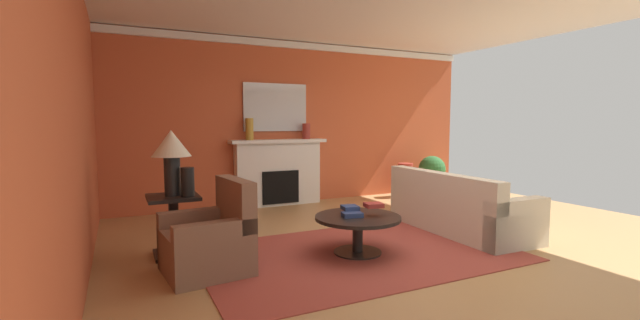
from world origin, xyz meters
The scene contains 21 objects.
ground_plane centered at (0.00, 0.00, 0.00)m, with size 9.00×9.00×0.00m, color tan.
wall_fireplace centered at (0.00, 3.24, 1.53)m, with size 7.53×0.12×3.05m, color #C65633.
wall_window centered at (-3.52, 0.30, 1.53)m, with size 0.12×6.97×3.05m, color #C65633.
ceiling_panel centered at (0.00, 0.30, 3.08)m, with size 7.53×6.97×0.06m, color white.
crown_moulding centered at (0.00, 3.16, 2.97)m, with size 7.53×0.08×0.12m, color white.
area_rug centered at (-0.67, -0.11, 0.01)m, with size 3.59×2.31×0.01m, color #993D33.
fireplace centered at (-0.50, 3.03, 0.58)m, with size 1.80×0.35×1.22m.
mantel_mirror centered at (-0.50, 3.15, 1.81)m, with size 1.22×0.04×0.88m, color silver.
sofa centered at (1.10, 0.14, 0.30)m, with size 0.94×2.12×0.85m.
armchair_near_window centered at (-2.35, 0.03, 0.31)m, with size 0.88×0.88×0.95m.
coffee_table centered at (-0.67, -0.11, 0.34)m, with size 1.00×1.00×0.45m.
side_table centered at (-2.61, 0.77, 0.40)m, with size 0.56×0.56×0.70m.
table_lamp centered at (-2.61, 0.77, 1.22)m, with size 0.44×0.44×0.75m.
vase_mantel_right centered at (0.05, 2.98, 1.37)m, with size 0.15×0.15×0.29m, color #9E3328.
vase_mantel_left centered at (-1.05, 2.98, 1.41)m, with size 0.14×0.14×0.39m, color #B7892D.
vase_tall_corner centered at (2.18, 2.73, 0.35)m, with size 0.31×0.31×0.69m, color #9E3328.
vase_on_side_table centered at (-2.46, 0.65, 0.86)m, with size 0.15×0.15×0.33m, color black.
book_red_cover centered at (-0.76, -0.12, 0.48)m, with size 0.23×0.15×0.05m, color navy.
book_art_folio centered at (-0.70, 0.02, 0.53)m, with size 0.18×0.19×0.05m, color navy.
book_small_novel centered at (-0.50, -0.18, 0.58)m, with size 0.20×0.17×0.05m, color maroon.
potted_plant centered at (2.78, 2.62, 0.49)m, with size 0.56×0.56×0.83m.
Camera 1 is at (-3.16, -4.23, 1.54)m, focal length 23.52 mm.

